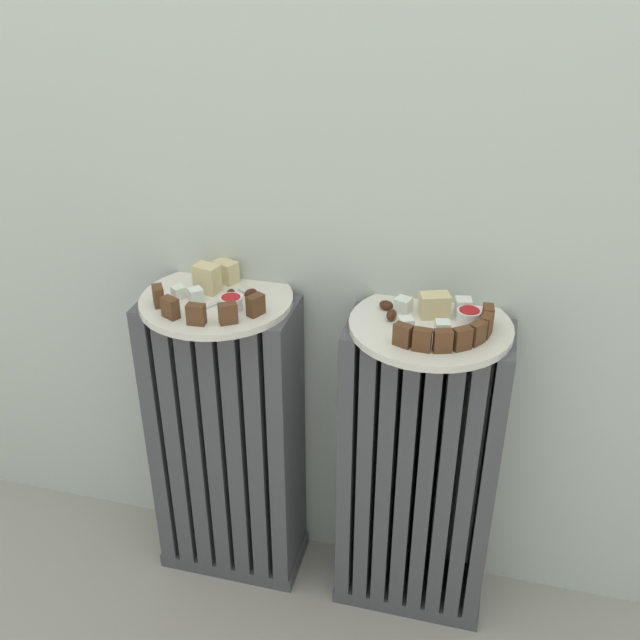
# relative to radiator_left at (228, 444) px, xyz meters

# --- Properties ---
(radiator_left) EXTENTS (0.28, 0.14, 0.60)m
(radiator_left) POSITION_rel_radiator_left_xyz_m (0.00, 0.00, 0.00)
(radiator_left) COLOR #47474C
(radiator_left) RESTS_ON ground_plane
(radiator_right) EXTENTS (0.28, 0.14, 0.60)m
(radiator_right) POSITION_rel_radiator_left_xyz_m (0.37, 0.00, -0.00)
(radiator_right) COLOR #47474C
(radiator_right) RESTS_ON ground_plane
(plate_left) EXTENTS (0.26, 0.26, 0.01)m
(plate_left) POSITION_rel_radiator_left_xyz_m (0.00, -0.00, 0.31)
(plate_left) COLOR silver
(plate_left) RESTS_ON radiator_left
(plate_right) EXTENTS (0.26, 0.26, 0.01)m
(plate_right) POSITION_rel_radiator_left_xyz_m (0.37, -0.00, 0.31)
(plate_right) COLOR silver
(plate_right) RESTS_ON radiator_right
(dark_cake_slice_left_0) EXTENTS (0.03, 0.03, 0.03)m
(dark_cake_slice_left_0) POSITION_rel_radiator_left_xyz_m (-0.08, -0.05, 0.33)
(dark_cake_slice_left_0) COLOR #56351E
(dark_cake_slice_left_0) RESTS_ON plate_left
(dark_cake_slice_left_1) EXTENTS (0.03, 0.03, 0.03)m
(dark_cake_slice_left_1) POSITION_rel_radiator_left_xyz_m (-0.04, -0.09, 0.33)
(dark_cake_slice_left_1) COLOR #56351E
(dark_cake_slice_left_1) RESTS_ON plate_left
(dark_cake_slice_left_2) EXTENTS (0.03, 0.02, 0.03)m
(dark_cake_slice_left_2) POSITION_rel_radiator_left_xyz_m (0.01, -0.10, 0.33)
(dark_cake_slice_left_2) COLOR #56351E
(dark_cake_slice_left_2) RESTS_ON plate_left
(dark_cake_slice_left_3) EXTENTS (0.03, 0.03, 0.03)m
(dark_cake_slice_left_3) POSITION_rel_radiator_left_xyz_m (0.05, -0.08, 0.33)
(dark_cake_slice_left_3) COLOR #56351E
(dark_cake_slice_left_3) RESTS_ON plate_left
(dark_cake_slice_left_4) EXTENTS (0.03, 0.03, 0.03)m
(dark_cake_slice_left_4) POSITION_rel_radiator_left_xyz_m (0.09, -0.04, 0.33)
(dark_cake_slice_left_4) COLOR #56351E
(dark_cake_slice_left_4) RESTS_ON plate_left
(marble_cake_slice_left_0) EXTENTS (0.05, 0.04, 0.04)m
(marble_cake_slice_left_0) POSITION_rel_radiator_left_xyz_m (-0.01, 0.06, 0.34)
(marble_cake_slice_left_0) COLOR beige
(marble_cake_slice_left_0) RESTS_ON plate_left
(marble_cake_slice_left_1) EXTENTS (0.05, 0.04, 0.05)m
(marble_cake_slice_left_1) POSITION_rel_radiator_left_xyz_m (-0.02, 0.02, 0.34)
(marble_cake_slice_left_1) COLOR beige
(marble_cake_slice_left_1) RESTS_ON plate_left
(turkish_delight_left_0) EXTENTS (0.03, 0.03, 0.02)m
(turkish_delight_left_0) POSITION_rel_radiator_left_xyz_m (-0.03, -0.02, 0.33)
(turkish_delight_left_0) COLOR white
(turkish_delight_left_0) RESTS_ON plate_left
(turkish_delight_left_1) EXTENTS (0.03, 0.03, 0.02)m
(turkish_delight_left_1) POSITION_rel_radiator_left_xyz_m (-0.06, -0.02, 0.33)
(turkish_delight_left_1) COLOR white
(turkish_delight_left_1) RESTS_ON plate_left
(medjool_date_left_0) EXTENTS (0.01, 0.02, 0.02)m
(medjool_date_left_0) POSITION_rel_radiator_left_xyz_m (0.03, -0.00, 0.33)
(medjool_date_left_0) COLOR #3D1E0F
(medjool_date_left_0) RESTS_ON plate_left
(medjool_date_left_1) EXTENTS (0.03, 0.03, 0.02)m
(medjool_date_left_1) POSITION_rel_radiator_left_xyz_m (0.06, 0.01, 0.33)
(medjool_date_left_1) COLOR #3D1E0F
(medjool_date_left_1) RESTS_ON plate_left
(jam_bowl_left) EXTENTS (0.04, 0.04, 0.02)m
(jam_bowl_left) POSITION_rel_radiator_left_xyz_m (0.04, -0.04, 0.33)
(jam_bowl_left) COLOR white
(jam_bowl_left) RESTS_ON plate_left
(dark_cake_slice_right_0) EXTENTS (0.03, 0.03, 0.04)m
(dark_cake_slice_right_0) POSITION_rel_radiator_left_xyz_m (0.33, -0.08, 0.34)
(dark_cake_slice_right_0) COLOR #56351E
(dark_cake_slice_right_0) RESTS_ON plate_right
(dark_cake_slice_right_1) EXTENTS (0.03, 0.02, 0.04)m
(dark_cake_slice_right_1) POSITION_rel_radiator_left_xyz_m (0.36, -0.09, 0.34)
(dark_cake_slice_right_1) COLOR #56351E
(dark_cake_slice_right_1) RESTS_ON plate_right
(dark_cake_slice_right_2) EXTENTS (0.03, 0.02, 0.04)m
(dark_cake_slice_right_2) POSITION_rel_radiator_left_xyz_m (0.39, -0.08, 0.34)
(dark_cake_slice_right_2) COLOR #56351E
(dark_cake_slice_right_2) RESTS_ON plate_right
(dark_cake_slice_right_3) EXTENTS (0.03, 0.03, 0.04)m
(dark_cake_slice_right_3) POSITION_rel_radiator_left_xyz_m (0.42, -0.07, 0.34)
(dark_cake_slice_right_3) COLOR #56351E
(dark_cake_slice_right_3) RESTS_ON plate_right
(dark_cake_slice_right_4) EXTENTS (0.03, 0.03, 0.04)m
(dark_cake_slice_right_4) POSITION_rel_radiator_left_xyz_m (0.44, -0.05, 0.34)
(dark_cake_slice_right_4) COLOR #56351E
(dark_cake_slice_right_4) RESTS_ON plate_right
(dark_cake_slice_right_5) EXTENTS (0.02, 0.03, 0.04)m
(dark_cake_slice_right_5) POSITION_rel_radiator_left_xyz_m (0.45, -0.02, 0.34)
(dark_cake_slice_right_5) COLOR #56351E
(dark_cake_slice_right_5) RESTS_ON plate_right
(dark_cake_slice_right_6) EXTENTS (0.02, 0.03, 0.04)m
(dark_cake_slice_right_6) POSITION_rel_radiator_left_xyz_m (0.46, 0.01, 0.34)
(dark_cake_slice_right_6) COLOR #56351E
(dark_cake_slice_right_6) RESTS_ON plate_right
(marble_cake_slice_right_0) EXTENTS (0.05, 0.04, 0.04)m
(marble_cake_slice_right_0) POSITION_rel_radiator_left_xyz_m (0.37, 0.02, 0.34)
(marble_cake_slice_right_0) COLOR beige
(marble_cake_slice_right_0) RESTS_ON plate_right
(turkish_delight_right_0) EXTENTS (0.03, 0.03, 0.03)m
(turkish_delight_right_0) POSITION_rel_radiator_left_xyz_m (0.41, 0.05, 0.33)
(turkish_delight_right_0) COLOR white
(turkish_delight_right_0) RESTS_ON plate_right
(turkish_delight_right_1) EXTENTS (0.03, 0.03, 0.02)m
(turkish_delight_right_1) POSITION_rel_radiator_left_xyz_m (0.32, 0.03, 0.33)
(turkish_delight_right_1) COLOR white
(turkish_delight_right_1) RESTS_ON plate_right
(turkish_delight_right_2) EXTENTS (0.03, 0.03, 0.02)m
(turkish_delight_right_2) POSITION_rel_radiator_left_xyz_m (0.33, -0.03, 0.33)
(turkish_delight_right_2) COLOR white
(turkish_delight_right_2) RESTS_ON plate_right
(turkish_delight_right_3) EXTENTS (0.03, 0.03, 0.02)m
(turkish_delight_right_3) POSITION_rel_radiator_left_xyz_m (0.39, -0.03, 0.33)
(turkish_delight_right_3) COLOR white
(turkish_delight_right_3) RESTS_ON plate_right
(medjool_date_right_0) EXTENTS (0.02, 0.03, 0.02)m
(medjool_date_right_0) POSITION_rel_radiator_left_xyz_m (0.30, -0.00, 0.33)
(medjool_date_right_0) COLOR #3D1E0F
(medjool_date_right_0) RESTS_ON plate_right
(medjool_date_right_1) EXTENTS (0.03, 0.03, 0.01)m
(medjool_date_right_1) POSITION_rel_radiator_left_xyz_m (0.29, 0.03, 0.32)
(medjool_date_right_1) COLOR #3D1E0F
(medjool_date_right_1) RESTS_ON plate_right
(jam_bowl_right) EXTENTS (0.04, 0.04, 0.02)m
(jam_bowl_right) POSITION_rel_radiator_left_xyz_m (0.43, 0.02, 0.33)
(jam_bowl_right) COLOR white
(jam_bowl_right) RESTS_ON plate_right
(fork) EXTENTS (0.06, 0.10, 0.00)m
(fork) POSITION_rel_radiator_left_xyz_m (0.02, 0.01, 0.32)
(fork) COLOR silver
(fork) RESTS_ON plate_left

